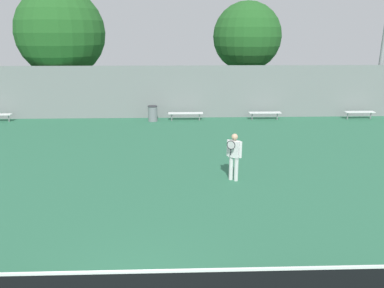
{
  "coord_description": "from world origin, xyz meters",
  "views": [
    {
      "loc": [
        0.97,
        -5.57,
        5.05
      ],
      "look_at": [
        1.42,
        7.84,
        0.98
      ],
      "focal_mm": 35.0,
      "sensor_mm": 36.0,
      "label": 1
    }
  ],
  "objects_px": {
    "bench_courtside_far": "(360,112)",
    "tree_green_broad": "(247,37)",
    "bench_by_gate": "(265,113)",
    "tennis_player": "(234,154)",
    "tree_dark_dense": "(61,33)",
    "trash_bin": "(153,113)",
    "bench_courtside_near": "(186,113)"
  },
  "relations": [
    {
      "from": "trash_bin",
      "to": "tree_dark_dense",
      "type": "bearing_deg",
      "value": 152.56
    },
    {
      "from": "trash_bin",
      "to": "tree_dark_dense",
      "type": "distance_m",
      "value": 7.87
    },
    {
      "from": "tennis_player",
      "to": "tree_green_broad",
      "type": "xyz_separation_m",
      "value": [
        2.61,
        13.25,
        3.7
      ]
    },
    {
      "from": "bench_by_gate",
      "to": "tree_green_broad",
      "type": "bearing_deg",
      "value": 97.74
    },
    {
      "from": "tennis_player",
      "to": "bench_by_gate",
      "type": "distance_m",
      "value": 9.78
    },
    {
      "from": "tennis_player",
      "to": "trash_bin",
      "type": "bearing_deg",
      "value": 143.01
    },
    {
      "from": "bench_courtside_near",
      "to": "tree_dark_dense",
      "type": "bearing_deg",
      "value": 159.33
    },
    {
      "from": "bench_by_gate",
      "to": "bench_courtside_far",
      "type": "bearing_deg",
      "value": -0.0
    },
    {
      "from": "bench_courtside_near",
      "to": "bench_courtside_far",
      "type": "bearing_deg",
      "value": -0.0
    },
    {
      "from": "bench_by_gate",
      "to": "tree_green_broad",
      "type": "distance_m",
      "value": 5.87
    },
    {
      "from": "trash_bin",
      "to": "tree_green_broad",
      "type": "distance_m",
      "value": 8.43
    },
    {
      "from": "trash_bin",
      "to": "bench_by_gate",
      "type": "bearing_deg",
      "value": 0.84
    },
    {
      "from": "bench_courtside_near",
      "to": "bench_courtside_far",
      "type": "distance_m",
      "value": 10.35
    },
    {
      "from": "bench_courtside_near",
      "to": "tree_dark_dense",
      "type": "relative_size",
      "value": 0.26
    },
    {
      "from": "bench_by_gate",
      "to": "trash_bin",
      "type": "height_order",
      "value": "trash_bin"
    },
    {
      "from": "bench_courtside_far",
      "to": "bench_by_gate",
      "type": "relative_size",
      "value": 0.93
    },
    {
      "from": "bench_courtside_near",
      "to": "trash_bin",
      "type": "relative_size",
      "value": 2.26
    },
    {
      "from": "bench_courtside_far",
      "to": "tree_green_broad",
      "type": "height_order",
      "value": "tree_green_broad"
    },
    {
      "from": "tennis_player",
      "to": "bench_by_gate",
      "type": "relative_size",
      "value": 0.91
    },
    {
      "from": "bench_courtside_far",
      "to": "tree_green_broad",
      "type": "xyz_separation_m",
      "value": [
        -6.21,
        4.0,
        4.26
      ]
    },
    {
      "from": "bench_courtside_far",
      "to": "bench_courtside_near",
      "type": "bearing_deg",
      "value": 180.0
    },
    {
      "from": "bench_courtside_far",
      "to": "trash_bin",
      "type": "bearing_deg",
      "value": -179.55
    },
    {
      "from": "tree_dark_dense",
      "to": "tree_green_broad",
      "type": "bearing_deg",
      "value": 5.39
    },
    {
      "from": "trash_bin",
      "to": "tree_green_broad",
      "type": "height_order",
      "value": "tree_green_broad"
    },
    {
      "from": "bench_courtside_far",
      "to": "tree_dark_dense",
      "type": "relative_size",
      "value": 0.23
    },
    {
      "from": "tree_dark_dense",
      "to": "bench_by_gate",
      "type": "bearing_deg",
      "value": -13.18
    },
    {
      "from": "bench_courtside_near",
      "to": "tree_dark_dense",
      "type": "height_order",
      "value": "tree_dark_dense"
    },
    {
      "from": "tennis_player",
      "to": "bench_by_gate",
      "type": "xyz_separation_m",
      "value": [
        3.15,
        9.24,
        -0.55
      ]
    },
    {
      "from": "tennis_player",
      "to": "tree_dark_dense",
      "type": "distance_m",
      "value": 15.72
    },
    {
      "from": "tree_green_broad",
      "to": "tree_dark_dense",
      "type": "height_order",
      "value": "tree_dark_dense"
    },
    {
      "from": "bench_by_gate",
      "to": "tennis_player",
      "type": "bearing_deg",
      "value": -108.84
    },
    {
      "from": "bench_courtside_near",
      "to": "bench_by_gate",
      "type": "bearing_deg",
      "value": -0.0
    }
  ]
}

